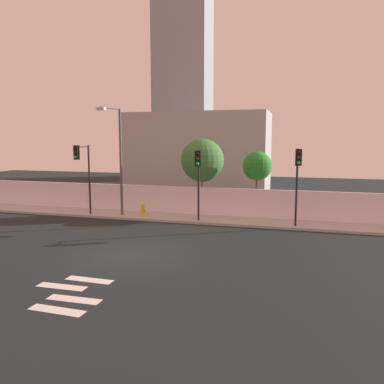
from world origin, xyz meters
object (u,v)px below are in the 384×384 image
roadside_tree_midleft (257,166)px  traffic_light_left (298,171)px  traffic_light_center (82,164)px  traffic_light_right (198,170)px  roadside_tree_leftmost (202,160)px  fire_hydrant (143,210)px  street_lamp_curbside (118,153)px

roadside_tree_midleft → traffic_light_left: bearing=-53.8°
traffic_light_center → roadside_tree_midleft: 11.37m
traffic_light_right → roadside_tree_leftmost: roadside_tree_leftmost is taller
traffic_light_left → fire_hydrant: traffic_light_left is taller
roadside_tree_midleft → street_lamp_curbside: bearing=-159.1°
street_lamp_curbside → roadside_tree_leftmost: size_ratio=1.34×
traffic_light_center → roadside_tree_leftmost: size_ratio=0.89×
traffic_light_right → roadside_tree_leftmost: (-0.76, 3.85, 0.36)m
traffic_light_right → roadside_tree_midleft: bearing=52.2°
street_lamp_curbside → traffic_light_center: bearing=-166.4°
traffic_light_left → fire_hydrant: bearing=176.0°
traffic_light_left → roadside_tree_leftmost: size_ratio=0.86×
fire_hydrant → roadside_tree_leftmost: roadside_tree_leftmost is taller
traffic_light_center → fire_hydrant: 4.85m
roadside_tree_leftmost → roadside_tree_midleft: 3.76m
traffic_light_left → traffic_light_right: bearing=-177.9°
traffic_light_center → traffic_light_right: (7.74, -0.07, -0.18)m
street_lamp_curbside → roadside_tree_leftmost: 5.73m
traffic_light_center → roadside_tree_leftmost: 7.93m
fire_hydrant → roadside_tree_midleft: size_ratio=0.19×
roadside_tree_leftmost → roadside_tree_midleft: bearing=0.0°
traffic_light_left → street_lamp_curbside: bearing=177.9°
traffic_light_left → traffic_light_center: bearing=-179.4°
traffic_light_left → traffic_light_right: traffic_light_left is taller
traffic_light_left → fire_hydrant: (-9.58, 0.67, -2.78)m
street_lamp_curbside → fire_hydrant: street_lamp_curbside is taller
traffic_light_left → traffic_light_center: traffic_light_center is taller
traffic_light_right → roadside_tree_leftmost: bearing=101.2°
traffic_light_left → traffic_light_center: 13.39m
fire_hydrant → roadside_tree_midleft: 8.01m
roadside_tree_leftmost → fire_hydrant: bearing=-136.8°
traffic_light_right → street_lamp_curbside: (-5.47, 0.62, 0.92)m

